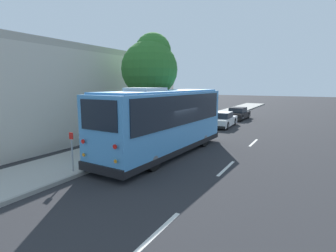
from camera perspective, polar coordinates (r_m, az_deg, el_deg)
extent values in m
plane|color=#28282B|center=(14.33, 0.22, -6.10)|extent=(160.00, 160.00, 0.00)
cube|color=#A3A099|center=(16.07, -9.89, -4.29)|extent=(80.00, 3.20, 0.15)
cube|color=gray|center=(15.10, -4.94, -5.06)|extent=(80.00, 0.14, 0.15)
cube|color=#4C93D1|center=(13.96, -0.71, 1.03)|extent=(9.42, 2.78, 3.08)
cube|color=black|center=(14.22, -0.70, -4.56)|extent=(9.47, 2.83, 0.28)
cube|color=black|center=(13.88, -0.71, 3.81)|extent=(8.66, 2.84, 1.48)
cube|color=black|center=(18.00, 7.34, 4.94)|extent=(0.12, 2.08, 1.55)
cube|color=black|center=(10.25, -14.92, 2.26)|extent=(0.11, 1.91, 1.18)
cube|color=black|center=(17.96, 7.39, 7.23)|extent=(0.12, 1.71, 0.22)
cube|color=#4C93D1|center=(13.83, -0.72, 7.53)|extent=(8.84, 2.54, 0.10)
cube|color=silver|center=(12.45, -4.88, 7.88)|extent=(1.77, 1.42, 0.20)
cube|color=black|center=(18.28, 7.24, -1.44)|extent=(0.21, 2.40, 0.36)
cube|color=black|center=(10.69, -14.54, -9.26)|extent=(0.21, 2.40, 0.36)
cylinder|color=red|center=(11.01, -18.04, -3.22)|extent=(0.04, 0.18, 0.18)
cylinder|color=orange|center=(11.14, -17.90, -6.01)|extent=(0.04, 0.14, 0.14)
cylinder|color=red|center=(9.79, -11.50, -4.45)|extent=(0.04, 0.18, 0.18)
cylinder|color=orange|center=(9.93, -11.40, -7.57)|extent=(0.04, 0.14, 0.14)
cube|color=white|center=(18.63, 5.09, -0.67)|extent=(0.05, 0.32, 0.18)
cube|color=white|center=(17.98, 9.63, -1.12)|extent=(0.05, 0.32, 0.18)
cube|color=black|center=(18.30, 3.10, 6.00)|extent=(0.06, 0.10, 0.24)
cylinder|color=black|center=(17.03, 1.34, -2.02)|extent=(0.96, 0.34, 0.95)
cylinder|color=slate|center=(17.03, 1.34, -2.02)|extent=(0.44, 0.34, 0.43)
cylinder|color=black|center=(16.11, 7.71, -2.75)|extent=(0.96, 0.34, 0.95)
cylinder|color=slate|center=(16.11, 7.71, -2.75)|extent=(0.44, 0.34, 0.43)
cylinder|color=black|center=(12.80, -10.99, -5.92)|extent=(0.96, 0.34, 0.95)
cylinder|color=slate|center=(12.80, -10.99, -5.92)|extent=(0.44, 0.34, 0.43)
cylinder|color=black|center=(11.54, -3.35, -7.43)|extent=(0.96, 0.34, 0.95)
cylinder|color=slate|center=(11.54, -3.35, -7.43)|extent=(0.44, 0.34, 0.43)
cube|color=silver|center=(23.90, 11.81, 1.04)|extent=(4.26, 1.80, 0.65)
cube|color=black|center=(23.72, 11.79, 2.36)|extent=(2.04, 1.50, 0.48)
cube|color=silver|center=(23.70, 11.80, 2.94)|extent=(1.96, 1.46, 0.05)
cube|color=black|center=(25.97, 13.05, 1.12)|extent=(0.14, 1.61, 0.20)
cube|color=black|center=(21.91, 10.31, -0.23)|extent=(0.14, 1.61, 0.20)
cylinder|color=black|center=(25.39, 10.97, 1.17)|extent=(0.68, 0.22, 0.67)
cylinder|color=slate|center=(25.39, 10.97, 1.17)|extent=(0.31, 0.23, 0.30)
cylinder|color=black|center=(25.02, 14.28, 0.94)|extent=(0.68, 0.22, 0.67)
cylinder|color=slate|center=(25.02, 14.28, 0.94)|extent=(0.31, 0.23, 0.30)
cylinder|color=black|center=(22.88, 9.09, 0.36)|extent=(0.68, 0.22, 0.67)
cylinder|color=slate|center=(22.88, 9.09, 0.36)|extent=(0.31, 0.23, 0.30)
cylinder|color=black|center=(22.46, 12.74, 0.09)|extent=(0.68, 0.22, 0.67)
cylinder|color=slate|center=(22.46, 12.74, 0.09)|extent=(0.31, 0.23, 0.30)
cube|color=black|center=(29.41, 14.99, 2.35)|extent=(4.15, 1.80, 0.62)
cube|color=black|center=(29.25, 14.98, 3.40)|extent=(1.98, 1.52, 0.48)
cube|color=black|center=(29.23, 15.00, 3.87)|extent=(1.90, 1.48, 0.05)
cube|color=black|center=(31.43, 16.00, 2.33)|extent=(0.11, 1.66, 0.20)
cube|color=black|center=(27.44, 13.81, 1.49)|extent=(0.11, 1.66, 0.20)
cylinder|color=black|center=(30.88, 14.23, 2.40)|extent=(0.64, 0.21, 0.63)
cylinder|color=slate|center=(30.88, 14.23, 2.40)|extent=(0.29, 0.23, 0.28)
cylinder|color=black|center=(30.49, 17.05, 2.19)|extent=(0.64, 0.21, 0.63)
cylinder|color=slate|center=(30.49, 17.05, 2.19)|extent=(0.29, 0.23, 0.28)
cylinder|color=black|center=(28.40, 12.76, 1.89)|extent=(0.64, 0.21, 0.63)
cylinder|color=slate|center=(28.40, 12.76, 1.89)|extent=(0.29, 0.23, 0.28)
cylinder|color=black|center=(27.98, 15.81, 1.67)|extent=(0.64, 0.21, 0.63)
cylinder|color=slate|center=(27.98, 15.81, 1.67)|extent=(0.29, 0.23, 0.28)
cylinder|color=brown|center=(17.51, -3.95, 2.62)|extent=(0.34, 0.34, 3.28)
sphere|color=#2D6B28|center=(17.43, -4.06, 12.21)|extent=(3.65, 3.65, 3.65)
sphere|color=#31732C|center=(17.91, -3.27, 15.94)|extent=(2.37, 2.37, 2.37)
cylinder|color=gray|center=(11.63, -20.12, -6.02)|extent=(0.06, 0.06, 1.37)
cube|color=red|center=(11.45, -20.35, -2.03)|extent=(0.02, 0.22, 0.28)
cylinder|color=gray|center=(12.82, -14.18, -5.08)|extent=(0.06, 0.06, 1.05)
cube|color=beige|center=(21.01, -21.54, 6.13)|extent=(20.60, 7.33, 5.81)
cube|color=#B1A99C|center=(18.55, -14.93, 15.77)|extent=(20.60, 0.30, 0.40)
cube|color=silver|center=(7.20, -2.51, -22.29)|extent=(2.40, 0.14, 0.01)
cube|color=silver|center=(12.27, 12.56, -8.94)|extent=(2.40, 0.14, 0.01)
cube|color=silver|center=(17.92, 18.12, -3.46)|extent=(2.40, 0.14, 0.01)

